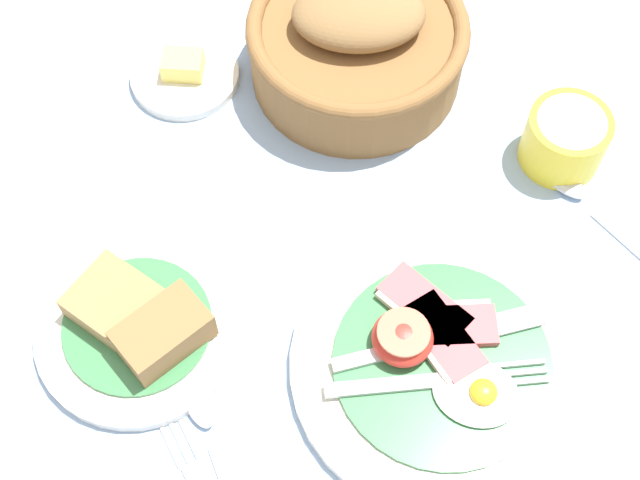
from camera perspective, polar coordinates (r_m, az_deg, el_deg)
ground_plane at (r=0.77m, az=1.50°, el=-7.52°), size 3.00×3.00×0.00m
breakfast_plate at (r=0.76m, az=7.66°, el=-7.70°), size 0.26×0.26×0.04m
bread_plate at (r=0.78m, az=-11.50°, el=-5.35°), size 0.18×0.18×0.05m
sugar_cup at (r=0.87m, az=15.43°, el=6.30°), size 0.08×0.08×0.06m
bread_basket at (r=0.89m, az=2.39°, el=12.46°), size 0.22×0.22×0.11m
butter_dish at (r=0.92m, az=-8.66°, el=10.50°), size 0.11×0.11×0.03m
teaspoon_near_cup at (r=0.75m, az=-7.33°, el=-11.36°), size 0.13×0.16×0.01m
teaspoon_stray at (r=0.87m, az=16.13°, el=2.91°), size 0.17×0.13×0.01m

